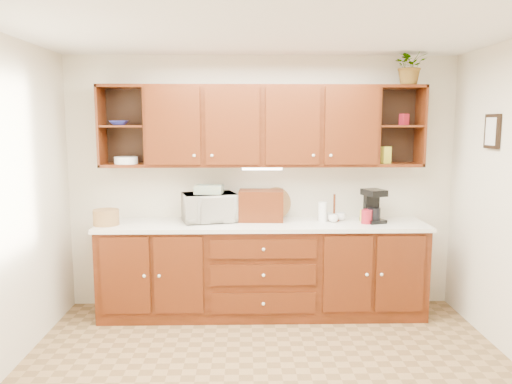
{
  "coord_description": "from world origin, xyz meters",
  "views": [
    {
      "loc": [
        -0.17,
        -3.41,
        1.93
      ],
      "look_at": [
        -0.07,
        1.15,
        1.29
      ],
      "focal_mm": 35.0,
      "sensor_mm": 36.0,
      "label": 1
    }
  ],
  "objects_px": {
    "microwave": "(209,207)",
    "coffee_maker": "(373,206)",
    "potted_plant": "(410,65)",
    "bread_box": "(261,205)"
  },
  "relations": [
    {
      "from": "microwave",
      "to": "coffee_maker",
      "type": "xyz_separation_m",
      "value": [
        1.64,
        -0.06,
        0.02
      ]
    },
    {
      "from": "coffee_maker",
      "to": "microwave",
      "type": "bearing_deg",
      "value": 158.82
    },
    {
      "from": "microwave",
      "to": "potted_plant",
      "type": "distance_m",
      "value": 2.41
    },
    {
      "from": "microwave",
      "to": "coffee_maker",
      "type": "relative_size",
      "value": 1.56
    },
    {
      "from": "coffee_maker",
      "to": "potted_plant",
      "type": "distance_m",
      "value": 1.42
    },
    {
      "from": "microwave",
      "to": "bread_box",
      "type": "bearing_deg",
      "value": -11.94
    },
    {
      "from": "microwave",
      "to": "coffee_maker",
      "type": "bearing_deg",
      "value": -17.45
    },
    {
      "from": "microwave",
      "to": "coffee_maker",
      "type": "height_order",
      "value": "coffee_maker"
    },
    {
      "from": "bread_box",
      "to": "coffee_maker",
      "type": "distance_m",
      "value": 1.12
    },
    {
      "from": "bread_box",
      "to": "potted_plant",
      "type": "height_order",
      "value": "potted_plant"
    }
  ]
}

